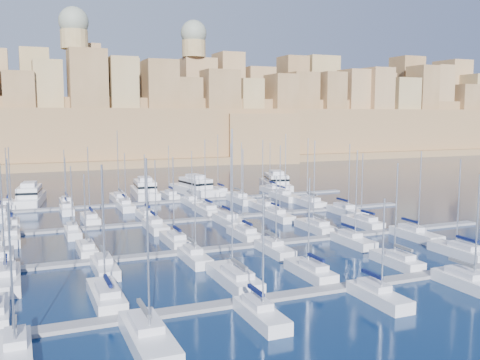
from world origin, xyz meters
name	(u,v)px	position (x,y,z in m)	size (l,w,h in m)	color
ground	(232,230)	(0.00, 0.00, 0.00)	(600.00, 600.00, 0.00)	black
pontoon_near	(343,287)	(0.00, -34.00, 0.20)	(84.00, 2.00, 0.40)	slate
pontoon_mid_near	(262,244)	(0.00, -12.00, 0.20)	(84.00, 2.00, 0.40)	slate
pontoon_mid_far	(213,218)	(0.00, 10.00, 0.20)	(84.00, 2.00, 0.40)	slate
pontoon_far	(180,201)	(0.00, 32.00, 0.20)	(84.00, 2.00, 0.40)	slate
sailboat_1	(106,296)	(-25.60, -28.24, 0.76)	(2.93, 9.75, 14.85)	silver
sailboat_2	(234,278)	(-10.86, -27.75, 0.79)	(3.22, 10.75, 18.40)	silver
sailboat_3	(310,271)	(-1.23, -28.67, 0.73)	(2.66, 8.88, 12.41)	silver
sailboat_4	(397,261)	(11.60, -28.90, 0.74)	(2.52, 8.42, 13.78)	silver
sailboat_5	(459,251)	(22.75, -28.39, 0.75)	(2.83, 9.45, 13.86)	silver
sailboat_6	(16,352)	(-34.39, -38.99, 0.73)	(2.46, 8.19, 13.29)	silver
sailboat_7	(148,337)	(-23.93, -40.33, 0.78)	(3.28, 10.92, 16.48)	silver
sailboat_8	(261,314)	(-12.74, -39.09, 0.73)	(2.52, 8.40, 12.84)	silver
sailboat_9	(378,296)	(0.90, -39.12, 0.72)	(2.54, 8.47, 11.48)	silver
sailboat_10	(470,283)	(13.08, -39.67, 0.74)	(2.87, 9.58, 13.50)	silver
sailboat_12	(4,257)	(-35.79, -7.14, 0.72)	(2.38, 7.94, 12.24)	silver
sailboat_13	(87,249)	(-25.10, -7.16, 0.71)	(2.36, 7.88, 11.67)	silver
sailboat_14	(175,240)	(-12.04, -6.64, 0.74)	(2.68, 8.94, 13.69)	silver
sailboat_15	(244,234)	(-0.64, -6.67, 0.75)	(2.67, 8.89, 14.56)	silver
sailboat_16	(315,227)	(12.62, -6.37, 0.76)	(2.85, 9.49, 15.65)	silver
sailboat_17	(363,222)	(22.33, -6.42, 0.74)	(2.82, 9.39, 13.21)	silver
sailboat_18	(6,279)	(-35.41, -18.04, 0.76)	(3.10, 10.33, 14.58)	silver
sailboat_19	(105,267)	(-24.13, -17.21, 0.74)	(2.59, 8.63, 13.95)	silver
sailboat_20	(194,257)	(-12.31, -17.06, 0.72)	(2.50, 8.33, 12.21)	silver
sailboat_21	(274,249)	(-0.48, -17.19, 0.72)	(2.58, 8.60, 11.54)	silver
sailboat_22	(353,241)	(12.70, -17.32, 0.75)	(2.66, 8.86, 14.75)	silver
sailboat_23	(415,235)	(24.20, -17.76, 0.75)	(2.93, 9.77, 14.37)	silver
sailboat_24	(12,225)	(-34.97, 15.00, 0.74)	(2.46, 8.21, 14.44)	silver
sailboat_25	(90,219)	(-21.82, 15.37, 0.74)	(2.69, 8.97, 14.18)	silver
sailboat_26	(146,215)	(-11.57, 15.06, 0.72)	(2.50, 8.34, 12.51)	silver
sailboat_27	(206,210)	(0.73, 15.80, 0.76)	(2.95, 9.84, 15.03)	silver
sailboat_28	(264,206)	(13.20, 15.46, 0.75)	(2.74, 9.14, 14.76)	silver
sailboat_29	(309,202)	(24.24, 16.05, 0.76)	(3.11, 10.36, 14.92)	silver
sailboat_30	(11,238)	(-35.10, 4.57, 0.74)	(2.73, 9.09, 13.39)	silver
sailboat_31	(73,232)	(-25.84, 5.40, 0.71)	(2.22, 7.40, 11.82)	silver
sailboat_32	(155,226)	(-12.36, 4.57, 0.73)	(2.73, 9.09, 12.42)	silver
sailboat_33	(230,221)	(1.04, 3.95, 0.76)	(3.10, 10.34, 14.93)	silver
sailboat_34	(278,216)	(11.23, 4.73, 0.74)	(2.63, 8.77, 14.35)	silver
sailboat_35	(346,211)	(25.87, 4.03, 0.76)	(3.05, 10.18, 14.33)	silver
sailboat_36	(8,205)	(-35.90, 37.38, 0.73)	(2.70, 9.00, 13.07)	silver
sailboat_37	(66,202)	(-24.31, 36.83, 0.72)	(2.36, 7.86, 12.39)	silver
sailboat_38	(119,198)	(-12.60, 37.86, 0.77)	(2.99, 9.97, 16.42)	silver
sailboat_39	(170,196)	(-0.94, 37.25, 0.73)	(2.62, 8.73, 12.79)	silver
sailboat_40	(219,192)	(11.57, 37.80, 0.76)	(2.95, 9.83, 15.13)	silver
sailboat_41	(271,190)	(25.32, 37.07, 0.73)	(2.50, 8.35, 12.91)	silver
sailboat_42	(0,215)	(-37.19, 26.11, 0.77)	(3.01, 10.02, 16.19)	silver
sailboat_43	(67,210)	(-24.97, 27.14, 0.71)	(2.38, 7.93, 11.59)	silver
sailboat_44	(125,206)	(-13.32, 26.66, 0.73)	(2.67, 8.90, 12.09)	silver
sailboat_45	(191,202)	(1.07, 26.80, 0.72)	(2.58, 8.62, 12.14)	silver
sailboat_46	(240,199)	(12.32, 25.92, 0.76)	(3.12, 10.41, 13.85)	silver
sailboat_47	(284,196)	(23.29, 25.87, 0.77)	(3.15, 10.50, 15.56)	silver
motor_yacht_a	(30,196)	(-31.47, 41.68, 1.73)	(7.58, 17.58, 5.25)	silver
motor_yacht_b	(145,190)	(-5.89, 41.64, 1.73)	(6.54, 17.33, 5.25)	silver
motor_yacht_c	(195,187)	(6.69, 41.98, 1.73)	(8.08, 18.27, 5.25)	silver
motor_yacht_d	(276,183)	(29.39, 42.37, 1.73)	(10.07, 19.24, 5.25)	silver
fortified_city	(99,126)	(-0.19, 155.26, 14.74)	(460.00, 108.95, 59.52)	brown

